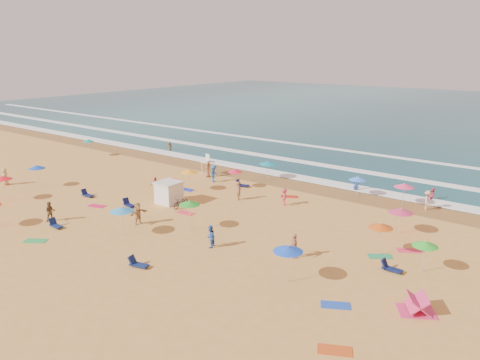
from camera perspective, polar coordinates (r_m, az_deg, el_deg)
The scene contains 12 objects.
ground at distance 42.58m, azimuth -3.43°, elevation -3.98°, with size 220.00×220.00×0.00m, color gold.
ocean at distance 118.12m, azimuth 24.47°, elevation 7.28°, with size 220.00×140.00×0.18m, color #0C4756.
wet_sand at distance 52.21m, azimuth 5.56°, elevation -0.31°, with size 220.00×220.00×0.00m, color olive.
surf_foam at distance 59.62m, azimuth 10.07°, elevation 1.63°, with size 200.00×18.70×0.05m.
cabana at distance 45.35m, azimuth -8.67°, elevation -1.57°, with size 2.00×2.00×2.00m, color white.
cabana_roof at distance 45.05m, azimuth -8.72°, elevation -0.28°, with size 2.20×2.20×0.12m, color silver.
bicycle at distance 44.00m, azimuth -7.19°, elevation -2.74°, with size 0.66×1.89×0.99m, color black.
lifeguard_stand at distance 55.16m, azimuth -3.93°, elevation 1.72°, with size 1.20×1.20×2.10m, color white, non-canonical shape.
beach_umbrellas at distance 42.06m, azimuth -1.23°, elevation -1.19°, with size 53.99×28.35×0.76m.
loungers at distance 36.97m, azimuth 0.44°, elevation -6.78°, with size 46.62×20.56×0.34m.
towels at distance 39.15m, azimuth -1.43°, elevation -5.72°, with size 30.37×23.21×0.03m.
beachgoers at distance 45.55m, azimuth -2.57°, elevation -1.51°, with size 40.14×27.86×2.15m.
Camera 1 is at (26.37, -30.25, 14.24)m, focal length 35.00 mm.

